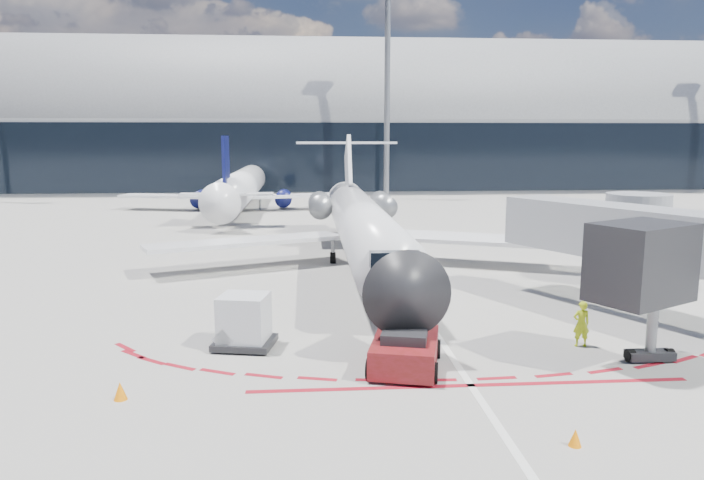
{
  "coord_description": "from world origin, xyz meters",
  "views": [
    {
      "loc": [
        -5.1,
        -29.78,
        7.7
      ],
      "look_at": [
        -2.83,
        0.69,
        2.65
      ],
      "focal_mm": 32.0,
      "sensor_mm": 36.0,
      "label": 1
    }
  ],
  "objects": [
    {
      "name": "bg_airliner_1",
      "position": [
        -11.86,
        37.66,
        4.86
      ],
      "size": [
        30.04,
        31.81,
        9.72
      ],
      "primitive_type": null,
      "color": "white",
      "rests_on": "ground"
    },
    {
      "name": "apron_stop_bar",
      "position": [
        0.0,
        -11.5,
        0.01
      ],
      "size": [
        14.0,
        0.25,
        0.01
      ],
      "primitive_type": "cube",
      "color": "maroon",
      "rests_on": "ground"
    },
    {
      "name": "regional_jet",
      "position": [
        -1.81,
        6.55,
        2.63
      ],
      "size": [
        25.47,
        31.41,
        7.87
      ],
      "color": "white",
      "rests_on": "ground"
    },
    {
      "name": "ground",
      "position": [
        0.0,
        0.0,
        0.0
      ],
      "size": [
        260.0,
        260.0,
        0.0
      ],
      "primitive_type": "plane",
      "color": "gray",
      "rests_on": "ground"
    },
    {
      "name": "light_mast_centre",
      "position": [
        5.0,
        48.0,
        12.5
      ],
      "size": [
        0.7,
        0.7,
        25.0
      ],
      "primitive_type": "cylinder",
      "color": "slate",
      "rests_on": "ground"
    },
    {
      "name": "safety_cone_right",
      "position": [
        1.6,
        -15.52,
        0.23
      ],
      "size": [
        0.33,
        0.33,
        0.46
      ],
      "primitive_type": "cone",
      "color": "orange",
      "rests_on": "ground"
    },
    {
      "name": "uld_container",
      "position": [
        -7.4,
        -7.34,
        0.98
      ],
      "size": [
        2.42,
        2.17,
        1.99
      ],
      "rotation": [
        0.0,
        0.0,
        -0.19
      ],
      "color": "black",
      "rests_on": "ground"
    },
    {
      "name": "terminal_building",
      "position": [
        0.0,
        64.97,
        8.52
      ],
      "size": [
        150.0,
        24.15,
        24.0
      ],
      "color": "gray",
      "rests_on": "ground"
    },
    {
      "name": "apron_centerline",
      "position": [
        0.0,
        2.0,
        0.01
      ],
      "size": [
        0.25,
        40.0,
        0.01
      ],
      "primitive_type": "cube",
      "color": "silver",
      "rests_on": "ground"
    },
    {
      "name": "safety_cone_left",
      "position": [
        -10.64,
        -11.78,
        0.28
      ],
      "size": [
        0.4,
        0.4,
        0.55
      ],
      "primitive_type": "cone",
      "color": "orange",
      "rests_on": "ground"
    },
    {
      "name": "ramp_worker",
      "position": [
        5.03,
        -8.12,
        0.86
      ],
      "size": [
        0.63,
        0.41,
        1.73
      ],
      "primitive_type": "imported",
      "rotation": [
        0.0,
        0.0,
        3.14
      ],
      "color": "#BBD516",
      "rests_on": "ground"
    },
    {
      "name": "jet_bridge",
      "position": [
        9.79,
        -3.01,
        3.01
      ],
      "size": [
        10.03,
        15.2,
        4.9
      ],
      "color": "#989AA0",
      "rests_on": "ground"
    },
    {
      "name": "pushback_tug",
      "position": [
        -1.83,
        -9.86,
        0.61
      ],
      "size": [
        2.94,
        5.44,
        1.39
      ],
      "rotation": [
        0.0,
        0.0,
        -0.25
      ],
      "color": "#55100C",
      "rests_on": "ground"
    }
  ]
}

